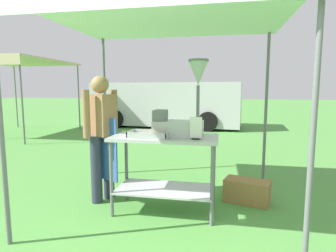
# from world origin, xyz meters

# --- Properties ---
(ground_plane) EXTENTS (70.00, 70.00, 0.00)m
(ground_plane) POSITION_xyz_m (0.00, 6.00, 0.00)
(ground_plane) COLOR #519342
(stall_canopy) EXTENTS (2.77, 2.46, 2.31)m
(stall_canopy) POSITION_xyz_m (-0.06, 1.24, 2.22)
(stall_canopy) COLOR slate
(stall_canopy) RESTS_ON ground
(donut_cart) EXTENTS (1.22, 0.61, 0.91)m
(donut_cart) POSITION_xyz_m (-0.06, 1.15, 0.66)
(donut_cart) COLOR #B7B7BC
(donut_cart) RESTS_ON ground
(donut_tray) EXTENTS (0.44, 0.28, 0.07)m
(donut_tray) POSITION_xyz_m (-0.21, 1.03, 0.93)
(donut_tray) COLOR #B7B7BC
(donut_tray) RESTS_ON donut_cart
(donut_fryer) EXTENTS (0.61, 0.28, 0.86)m
(donut_fryer) POSITION_xyz_m (0.14, 1.16, 1.19)
(donut_fryer) COLOR #B7B7BC
(donut_fryer) RESTS_ON donut_cart
(menu_sign) EXTENTS (0.13, 0.05, 0.24)m
(menu_sign) POSITION_xyz_m (0.31, 1.00, 1.01)
(menu_sign) COLOR black
(menu_sign) RESTS_ON donut_cart
(vendor) EXTENTS (0.46, 0.51, 1.61)m
(vendor) POSITION_xyz_m (-0.92, 1.33, 0.90)
(vendor) COLOR #2D3347
(vendor) RESTS_ON ground
(supply_crate) EXTENTS (0.61, 0.43, 0.29)m
(supply_crate) POSITION_xyz_m (0.92, 1.61, 0.15)
(supply_crate) COLOR olive
(supply_crate) RESTS_ON ground
(van_silver) EXTENTS (5.77, 2.43, 1.69)m
(van_silver) POSITION_xyz_m (-1.55, 8.78, 0.88)
(van_silver) COLOR #BCBCC1
(van_silver) RESTS_ON ground
(neighbour_tent) EXTENTS (2.78, 3.14, 2.34)m
(neighbour_tent) POSITION_xyz_m (-5.82, 5.88, 2.27)
(neighbour_tent) COLOR slate
(neighbour_tent) RESTS_ON ground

